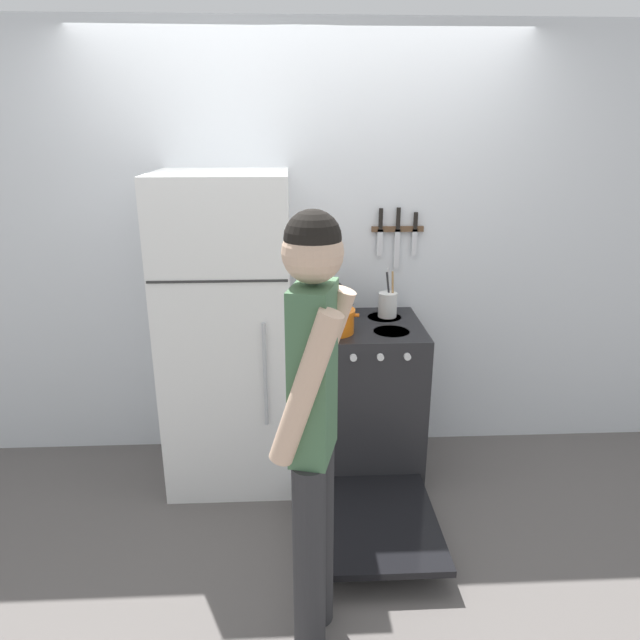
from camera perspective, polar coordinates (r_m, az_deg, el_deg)
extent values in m
plane|color=#5B5654|center=(3.89, -1.32, -11.94)|extent=(14.00, 14.00, 0.00)
cube|color=silver|center=(3.46, -1.49, 6.84)|extent=(10.00, 0.06, 2.55)
cube|color=white|center=(3.24, -9.15, -1.37)|extent=(0.70, 0.64, 1.77)
cube|color=#2D2D2D|center=(2.82, -10.22, 3.82)|extent=(0.69, 0.01, 0.01)
cylinder|color=#B2B5BA|center=(2.95, -5.51, -5.49)|extent=(0.02, 0.02, 0.57)
cube|color=#232326|center=(3.42, 3.85, -7.77)|extent=(0.71, 0.62, 0.93)
cube|color=black|center=(3.24, 4.02, -0.59)|extent=(0.69, 0.61, 0.02)
cube|color=black|center=(3.17, 4.43, -10.21)|extent=(0.61, 0.05, 0.71)
cylinder|color=black|center=(3.11, 1.38, -1.28)|extent=(0.20, 0.20, 0.01)
cylinder|color=black|center=(3.15, 7.15, -1.17)|extent=(0.20, 0.20, 0.01)
cylinder|color=black|center=(3.34, 1.07, 0.18)|extent=(0.20, 0.20, 0.01)
cylinder|color=black|center=(3.38, 6.45, 0.26)|extent=(0.20, 0.20, 0.01)
cylinder|color=silver|center=(2.95, 0.62, -3.84)|extent=(0.04, 0.02, 0.04)
cylinder|color=silver|center=(2.96, 3.36, -3.78)|extent=(0.04, 0.02, 0.04)
cylinder|color=silver|center=(2.97, 6.06, -3.72)|extent=(0.04, 0.02, 0.04)
cylinder|color=silver|center=(3.00, 8.73, -3.64)|extent=(0.04, 0.02, 0.04)
cube|color=black|center=(3.03, 5.24, -19.45)|extent=(0.65, 0.75, 0.04)
cube|color=#99999E|center=(3.37, 3.98, -9.05)|extent=(0.57, 0.34, 0.01)
cylinder|color=orange|center=(3.09, 1.39, -0.25)|extent=(0.22, 0.22, 0.11)
cylinder|color=orange|center=(3.07, 1.40, 0.90)|extent=(0.23, 0.23, 0.02)
sphere|color=black|center=(3.06, 1.40, 1.27)|extent=(0.03, 0.03, 0.03)
cylinder|color=orange|center=(3.07, -0.88, 0.41)|extent=(0.03, 0.02, 0.02)
cylinder|color=orange|center=(3.09, 3.66, 0.48)|extent=(0.03, 0.02, 0.02)
cylinder|color=black|center=(3.33, 1.26, 0.99)|extent=(0.18, 0.18, 0.09)
cone|color=black|center=(3.31, 1.27, 1.96)|extent=(0.17, 0.17, 0.02)
sphere|color=black|center=(3.31, 1.27, 2.32)|extent=(0.02, 0.02, 0.02)
cone|color=black|center=(3.33, 2.75, 1.17)|extent=(0.10, 0.03, 0.08)
torus|color=black|center=(3.30, 1.27, 2.74)|extent=(0.14, 0.01, 0.14)
cylinder|color=silver|center=(3.37, 6.78, 1.52)|extent=(0.11, 0.11, 0.15)
cylinder|color=#9E7547|center=(3.35, 7.28, 2.78)|extent=(0.02, 0.05, 0.24)
cylinder|color=#232326|center=(3.35, 6.89, 2.78)|extent=(0.04, 0.05, 0.23)
cylinder|color=#B2B5BA|center=(3.36, 6.80, 2.96)|extent=(0.02, 0.06, 0.25)
cylinder|color=#2D2D30|center=(2.33, -1.08, -23.19)|extent=(0.12, 0.12, 0.85)
cylinder|color=#2D2D30|center=(2.46, -0.17, -20.62)|extent=(0.12, 0.12, 0.85)
cube|color=#47704C|center=(1.99, -0.68, -5.36)|extent=(0.19, 0.27, 0.64)
cylinder|color=beige|center=(1.88, -1.54, -6.97)|extent=(0.27, 0.15, 0.57)
cylinder|color=beige|center=(2.11, 0.07, -3.93)|extent=(0.27, 0.15, 0.57)
sphere|color=beige|center=(1.86, -0.73, 6.76)|extent=(0.21, 0.21, 0.21)
sphere|color=black|center=(1.85, -0.74, 8.16)|extent=(0.19, 0.19, 0.19)
cube|color=brown|center=(3.44, 7.76, 9.01)|extent=(0.31, 0.02, 0.03)
cube|color=silver|center=(3.43, 6.01, 7.71)|extent=(0.03, 0.00, 0.16)
cube|color=black|center=(3.41, 6.10, 10.02)|extent=(0.02, 0.02, 0.12)
cube|color=silver|center=(3.46, 7.70, 7.04)|extent=(0.03, 0.00, 0.24)
cube|color=black|center=(3.42, 7.83, 10.03)|extent=(0.02, 0.02, 0.13)
cube|color=silver|center=(3.47, 9.42, 7.66)|extent=(0.03, 0.00, 0.16)
cube|color=black|center=(3.45, 9.54, 9.76)|extent=(0.02, 0.02, 0.10)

